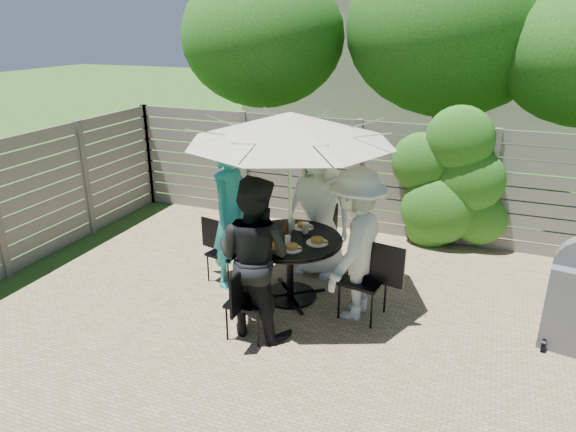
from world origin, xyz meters
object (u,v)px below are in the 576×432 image
at_px(person_front, 254,257).
at_px(glass_left, 267,231).
at_px(person_back, 319,208).
at_px(chair_right, 364,295).
at_px(patio_table, 290,256).
at_px(person_right, 355,245).
at_px(bicycle, 241,198).
at_px(plate_left, 264,230).
at_px(chair_front, 249,315).
at_px(glass_front, 288,242).
at_px(coffee_cup, 306,228).
at_px(person_left, 232,215).
at_px(umbrella, 290,127).
at_px(glass_back, 292,224).
at_px(plate_front, 275,247).
at_px(plate_right, 317,241).
at_px(chair_back, 322,251).
at_px(syrup_jug, 288,229).
at_px(chair_left, 226,263).
at_px(plate_extra, 292,248).
at_px(plate_back, 303,226).

xyz_separation_m(person_front, glass_left, (-0.17, 0.75, -0.02)).
relative_size(person_back, chair_right, 1.93).
bearing_deg(patio_table, chair_right, -6.66).
xyz_separation_m(person_right, bicycle, (-2.52, 2.17, -0.43)).
bearing_deg(plate_left, glass_left, -52.86).
height_order(chair_front, glass_front, glass_front).
xyz_separation_m(glass_left, glass_front, (0.34, -0.20, 0.00)).
height_order(person_back, person_front, person_back).
xyz_separation_m(chair_front, coffee_cup, (0.23, 1.17, 0.61)).
bearing_deg(person_back, chair_front, -89.94).
distance_m(person_left, coffee_cup, 0.96).
bearing_deg(umbrella, coffee_cup, 58.96).
height_order(glass_back, coffee_cup, glass_back).
relative_size(umbrella, person_front, 1.47).
xyz_separation_m(chair_right, plate_front, (-1.00, -0.25, 0.55)).
xyz_separation_m(person_right, plate_front, (-0.87, -0.26, -0.05)).
height_order(person_front, bicycle, person_front).
bearing_deg(chair_right, patio_table, 3.38).
relative_size(person_back, plate_right, 7.22).
relative_size(chair_back, coffee_cup, 7.08).
height_order(person_back, chair_front, person_back).
relative_size(patio_table, glass_back, 9.89).
distance_m(umbrella, chair_right, 2.10).
xyz_separation_m(patio_table, person_right, (0.82, -0.10, 0.32)).
relative_size(person_back, syrup_jug, 11.73).
bearing_deg(umbrella, syrup_jug, 133.59).
height_order(patio_table, glass_left, glass_left).
distance_m(person_front, glass_left, 0.77).
distance_m(chair_back, person_left, 1.45).
bearing_deg(bicycle, chair_right, -51.83).
relative_size(chair_back, chair_front, 0.96).
bearing_deg(chair_left, chair_back, 51.04).
bearing_deg(chair_right, plate_left, 3.40).
height_order(plate_front, bicycle, bicycle).
distance_m(chair_left, plate_extra, 1.32).
height_order(person_right, bicycle, person_right).
height_order(chair_right, glass_left, chair_right).
distance_m(person_right, plate_back, 0.91).
relative_size(person_right, plate_front, 6.89).
bearing_deg(coffee_cup, plate_front, -106.38).
bearing_deg(glass_back, syrup_jug, -84.51).
bearing_deg(person_back, glass_back, -100.42).
bearing_deg(glass_front, coffee_cup, 83.98).
bearing_deg(plate_extra, glass_back, 110.38).
distance_m(glass_back, syrup_jug, 0.21).
distance_m(glass_front, syrup_jug, 0.35).
height_order(umbrella, bicycle, umbrella).
bearing_deg(plate_front, glass_back, 93.01).
xyz_separation_m(person_right, glass_front, (-0.75, -0.17, -0.01)).
xyz_separation_m(person_right, glass_left, (-1.09, 0.02, -0.01)).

